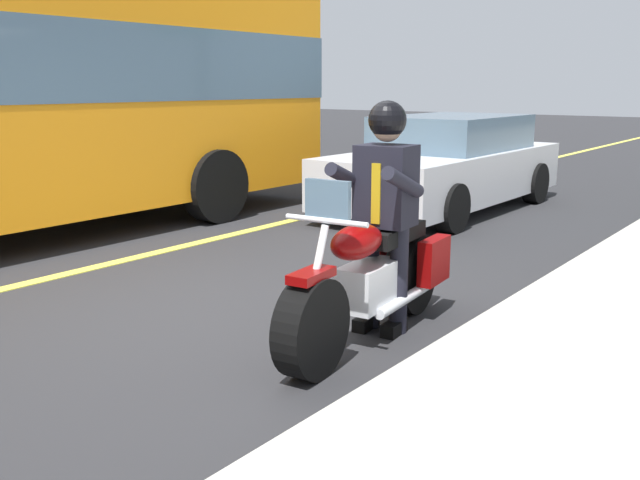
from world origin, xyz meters
The scene contains 5 objects.
ground_plane centered at (0.00, 0.00, 0.00)m, with size 80.00×80.00×0.00m, color #28282B.
lane_center_stripe centered at (0.00, -2.00, 0.01)m, with size 60.00×0.16×0.01m, color #E5DB4C.
motorcycle_main centered at (-0.27, 1.39, 0.45)m, with size 2.22×0.74×1.26m.
rider_main centered at (-0.46, 1.37, 1.04)m, with size 0.66×0.60×1.74m.
car_silver centered at (-5.57, -0.72, 0.69)m, with size 4.60×1.92×1.40m.
Camera 1 is at (3.92, 4.09, 1.85)m, focal length 39.38 mm.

